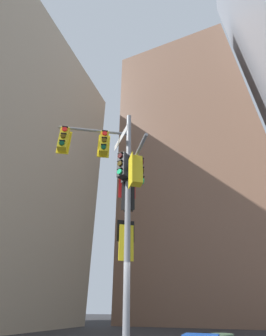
% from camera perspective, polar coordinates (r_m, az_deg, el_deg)
% --- Properties ---
extents(building_mid_block, '(17.09, 17.09, 39.84)m').
position_cam_1_polar(building_mid_block, '(35.76, 14.77, 0.48)').
color(building_mid_block, brown).
rests_on(building_mid_block, ground).
extents(signal_pole_assembly, '(3.94, 2.43, 8.65)m').
position_cam_1_polar(signal_pole_assembly, '(8.16, -4.21, -3.89)').
color(signal_pole_assembly, gray).
rests_on(signal_pole_assembly, ground).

